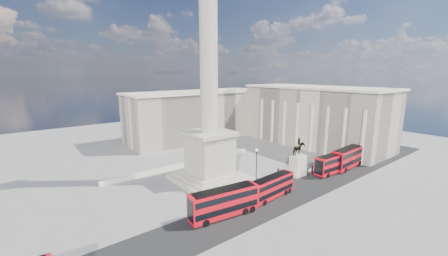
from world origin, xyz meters
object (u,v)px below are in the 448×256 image
object	(u,v)px
red_bus_b	(272,187)
victorian_lamp	(257,162)
red_bus_c	(349,157)
nelsons_column	(209,122)
pedestrian_walking	(312,169)
pedestrian_standing	(307,172)
equestrian_statue	(298,162)
pedestrian_crossing	(278,171)
red_bus_a	(224,202)
red_bus_d	(334,163)

from	to	relation	value
red_bus_b	victorian_lamp	bearing A→B (deg)	61.67
red_bus_c	victorian_lamp	world-z (taller)	victorian_lamp
nelsons_column	pedestrian_walking	size ratio (longest dim) A/B	27.01
victorian_lamp	pedestrian_standing	xyz separation A→B (m)	(11.07, -5.14, -3.30)
victorian_lamp	pedestrian_walking	size ratio (longest dim) A/B	3.87
victorian_lamp	equestrian_statue	world-z (taller)	equestrian_statue
nelsons_column	pedestrian_standing	world-z (taller)	nelsons_column
equestrian_statue	pedestrian_crossing	distance (m)	4.85
red_bus_a	equestrian_statue	distance (m)	24.91
red_bus_b	pedestrian_standing	world-z (taller)	red_bus_b
equestrian_statue	pedestrian_standing	world-z (taller)	equestrian_statue
equestrian_statue	pedestrian_walking	size ratio (longest dim) A/B	4.73
red_bus_d	nelsons_column	bearing A→B (deg)	154.02
nelsons_column	victorian_lamp	xyz separation A→B (m)	(7.73, -6.36, -8.71)
red_bus_b	pedestrian_standing	size ratio (longest dim) A/B	5.74
equestrian_statue	red_bus_b	bearing A→B (deg)	-161.71
red_bus_d	victorian_lamp	size ratio (longest dim) A/B	1.57
nelsons_column	victorian_lamp	world-z (taller)	nelsons_column
nelsons_column	red_bus_c	bearing A→B (deg)	-24.17
equestrian_statue	nelsons_column	bearing A→B (deg)	151.10
red_bus_c	pedestrian_standing	world-z (taller)	red_bus_c
victorian_lamp	pedestrian_standing	size ratio (longest dim) A/B	3.95
pedestrian_standing	pedestrian_crossing	size ratio (longest dim) A/B	1.11
red_bus_a	red_bus_d	size ratio (longest dim) A/B	1.07
red_bus_a	victorian_lamp	distance (m)	16.68
red_bus_a	equestrian_statue	xyz separation A→B (m)	(24.52, 4.34, 0.56)
red_bus_b	pedestrian_walking	distance (m)	17.33
nelsons_column	red_bus_d	bearing A→B (deg)	-29.08
pedestrian_standing	nelsons_column	bearing A→B (deg)	-36.98
equestrian_statue	red_bus_c	bearing A→B (deg)	-17.76
pedestrian_standing	victorian_lamp	bearing A→B (deg)	-30.44
victorian_lamp	pedestrian_walking	distance (m)	14.72
red_bus_b	red_bus_d	bearing A→B (deg)	-3.95
equestrian_statue	red_bus_a	bearing A→B (deg)	-169.95
victorian_lamp	equestrian_statue	size ratio (longest dim) A/B	0.82
victorian_lamp	pedestrian_standing	world-z (taller)	victorian_lamp
nelsons_column	pedestrian_standing	bearing A→B (deg)	-31.45
equestrian_statue	pedestrian_standing	xyz separation A→B (m)	(1.26, -1.82, -2.15)
victorian_lamp	pedestrian_walking	world-z (taller)	victorian_lamp
red_bus_b	red_bus_d	world-z (taller)	red_bus_d
equestrian_statue	pedestrian_walking	bearing A→B (deg)	-20.89
nelsons_column	red_bus_c	distance (m)	36.18
nelsons_column	red_bus_c	xyz separation A→B (m)	(31.64, -14.20, -10.30)
red_bus_b	red_bus_c	world-z (taller)	red_bus_c
red_bus_b	pedestrian_walking	xyz separation A→B (m)	(17.02, 2.97, -1.26)
red_bus_c	pedestrian_walking	size ratio (longest dim) A/B	6.74
pedestrian_standing	pedestrian_walking	bearing A→B (deg)	-176.47
red_bus_c	pedestrian_walking	xyz separation A→B (m)	(-10.37, 3.09, -1.70)
red_bus_a	red_bus_c	bearing A→B (deg)	7.54
victorian_lamp	equestrian_statue	distance (m)	10.43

